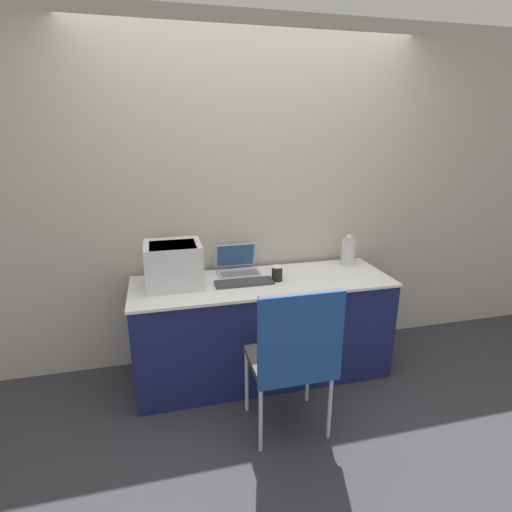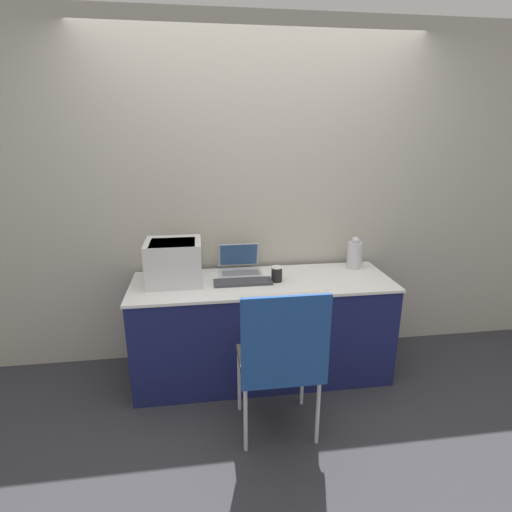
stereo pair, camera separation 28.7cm
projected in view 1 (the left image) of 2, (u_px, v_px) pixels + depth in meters
name	position (u px, v px, depth m)	size (l,w,h in m)	color
ground_plane	(273.00, 396.00, 2.85)	(14.00, 14.00, 0.00)	#333338
wall_back	(250.00, 199.00, 3.10)	(8.00, 0.05, 2.60)	#B7B2A3
table	(263.00, 328.00, 3.02)	(1.89, 0.64, 0.76)	#191E51
printer	(173.00, 263.00, 2.77)	(0.39, 0.35, 0.31)	silver
laptop_left	(238.00, 267.00, 3.04)	(0.32, 0.28, 0.21)	#B7B7BC
external_keyboard	(244.00, 283.00, 2.83)	(0.42, 0.13, 0.02)	#3D3D42
coffee_cup	(277.00, 273.00, 2.89)	(0.08, 0.08, 0.11)	black
metal_pitcher	(348.00, 251.00, 3.22)	(0.12, 0.12, 0.25)	silver
chair	(294.00, 349.00, 2.28)	(0.49, 0.43, 0.98)	#4C4742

